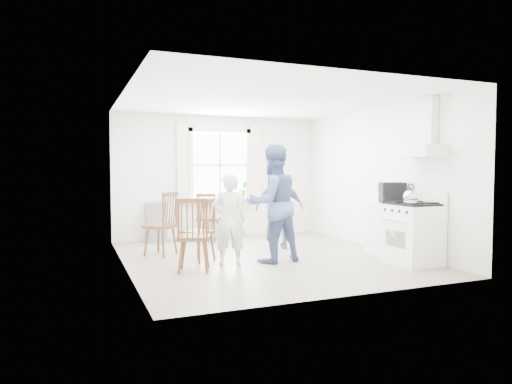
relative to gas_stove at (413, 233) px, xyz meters
name	(u,v)px	position (x,y,z in m)	size (l,w,h in m)	color
room_shell	(265,179)	(-1.91, 1.35, 0.82)	(4.62, 5.12, 2.64)	gray
window_assembly	(220,169)	(-1.91, 3.80, 0.98)	(1.88, 0.24, 1.70)	white
range_hood	(423,141)	(0.16, 0.00, 1.42)	(0.45, 0.76, 0.94)	silver
shelf_unit	(156,222)	(-3.31, 3.68, -0.08)	(0.40, 0.30, 0.80)	gray
gas_stove	(413,233)	(0.00, 0.00, 0.00)	(0.68, 0.76, 1.12)	white
kettle	(411,197)	(-0.17, -0.14, 0.57)	(0.22, 0.22, 0.31)	silver
low_cabinet	(387,229)	(0.07, 0.70, -0.03)	(0.50, 0.55, 0.90)	silver
stereo_stack	(392,193)	(0.12, 0.65, 0.59)	(0.50, 0.48, 0.35)	black
cardboard_box	(392,198)	(0.08, 0.59, 0.50)	(0.26, 0.19, 0.17)	tan
windsor_chair_a	(204,223)	(-2.95, 1.39, 0.13)	(0.59, 0.58, 1.01)	#4F2E19
windsor_chair_b	(193,227)	(-3.30, 0.68, 0.17)	(0.57, 0.57, 1.07)	#4F2E19
windsor_chair_c	(166,217)	(-3.40, 2.10, 0.18)	(0.64, 0.64, 1.09)	#4F2E19
person_left	(229,220)	(-2.66, 0.98, 0.22)	(0.51, 0.51, 1.40)	silver
person_mid	(273,204)	(-1.94, 0.96, 0.44)	(0.90, 0.90, 1.86)	#4F6194
person_right	(280,208)	(-1.33, 2.01, 0.27)	(0.89, 0.89, 1.51)	navy
potted_plant	(243,189)	(-1.41, 3.71, 0.54)	(0.19, 0.19, 0.34)	#367B36
windsor_chair_d	(207,212)	(-2.35, 3.26, 0.12)	(0.57, 0.57, 0.99)	#4F2E19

